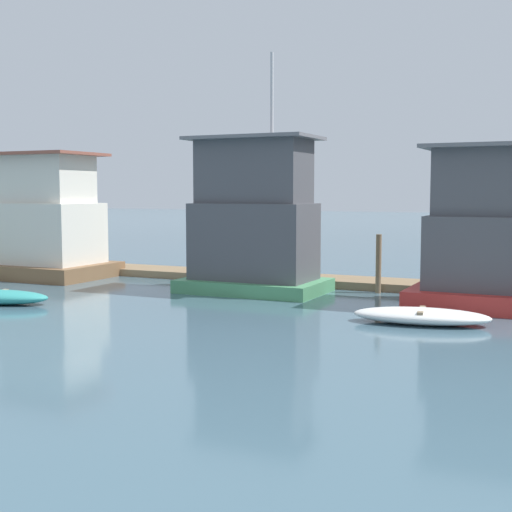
{
  "coord_description": "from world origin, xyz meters",
  "views": [
    {
      "loc": [
        10.64,
        -23.53,
        3.68
      ],
      "look_at": [
        0.0,
        -1.0,
        1.4
      ],
      "focal_mm": 50.0,
      "sensor_mm": 36.0,
      "label": 1
    }
  ],
  "objects": [
    {
      "name": "ground_plane",
      "position": [
        0.0,
        0.0,
        0.0
      ],
      "size": [
        200.0,
        200.0,
        0.0
      ],
      "primitive_type": "plane",
      "color": "#426070"
    },
    {
      "name": "mooring_post_centre",
      "position": [
        3.74,
        1.44,
        1.06
      ],
      "size": [
        0.2,
        0.2,
        2.13
      ],
      "primitive_type": "cylinder",
      "color": "#846B4C",
      "rests_on": "ground_plane"
    },
    {
      "name": "houseboat_brown",
      "position": [
        -10.35,
        0.09,
        2.27
      ],
      "size": [
        5.1,
        4.0,
        5.28
      ],
      "color": "brown",
      "rests_on": "ground_plane"
    },
    {
      "name": "dinghy_white",
      "position": [
        6.46,
        -3.94,
        0.22
      ],
      "size": [
        3.92,
        1.98,
        0.45
      ],
      "color": "white",
      "rests_on": "ground_plane"
    },
    {
      "name": "houseboat_red",
      "position": [
        8.02,
        -0.08,
        2.26
      ],
      "size": [
        5.3,
        3.96,
        5.11
      ],
      "color": "red",
      "rests_on": "ground_plane"
    },
    {
      "name": "dock_walkway",
      "position": [
        0.0,
        2.74,
        0.15
      ],
      "size": [
        33.8,
        2.11,
        0.3
      ],
      "primitive_type": "cube",
      "color": "#846B4C",
      "rests_on": "ground_plane"
    },
    {
      "name": "houseboat_green",
      "position": [
        -0.44,
        -0.24,
        2.53
      ],
      "size": [
        5.13,
        3.24,
        8.53
      ],
      "color": "#4C9360",
      "rests_on": "ground_plane"
    }
  ]
}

